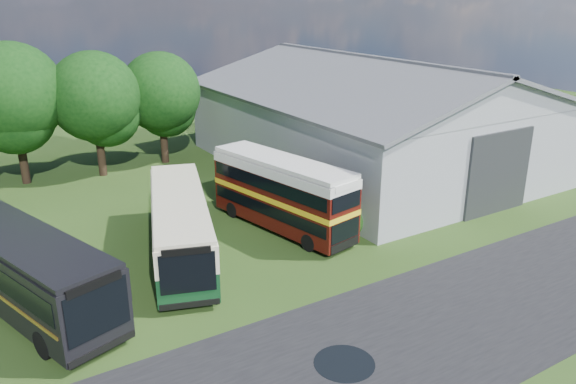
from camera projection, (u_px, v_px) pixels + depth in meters
ground at (329, 313)px, 23.13m from camera, size 120.00×120.00×0.00m
asphalt_road at (435, 326)px, 22.21m from camera, size 60.00×8.00×0.02m
puddle at (344, 364)px, 19.98m from camera, size 2.20×2.20×0.01m
storage_shed at (368, 110)px, 41.98m from camera, size 18.80×24.80×8.15m
tree_mid at (12, 94)px, 36.93m from camera, size 6.80×6.80×9.60m
tree_right_a at (95, 97)px, 38.78m from camera, size 6.26×6.26×8.83m
tree_right_b at (160, 92)px, 41.99m from camera, size 5.98×5.98×8.45m
shrub_front at (348, 234)px, 30.71m from camera, size 1.70×1.70×1.70m
shrub_mid at (327, 222)px, 32.31m from camera, size 1.60×1.60×1.60m
shrub_back at (308, 211)px, 33.91m from camera, size 1.80×1.80×1.80m
bus_green_single at (180, 225)px, 27.66m from camera, size 6.06×11.58×3.12m
bus_maroon_double at (282, 194)px, 30.88m from camera, size 4.15×9.61×4.01m
bus_dark_single at (17, 265)px, 23.26m from camera, size 6.44×12.52×3.38m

